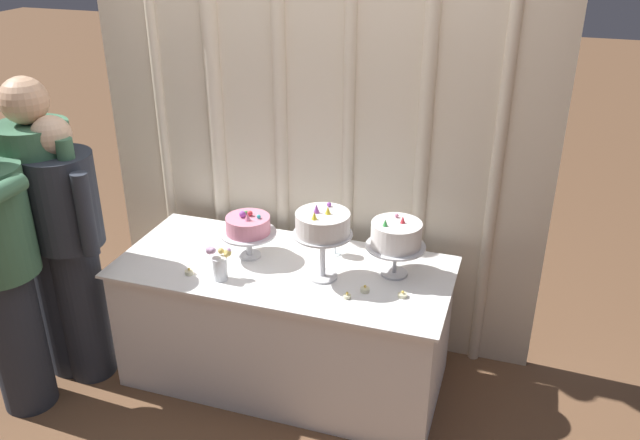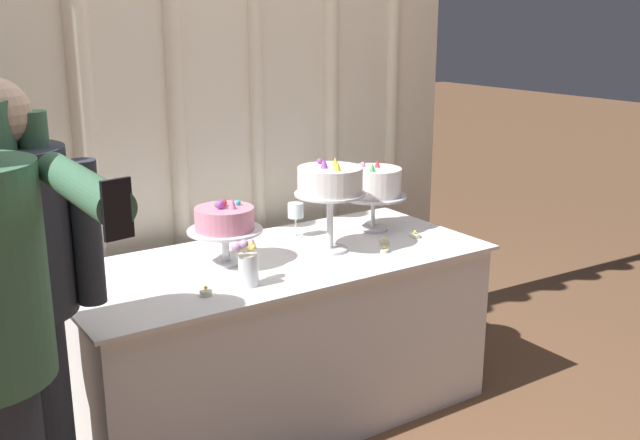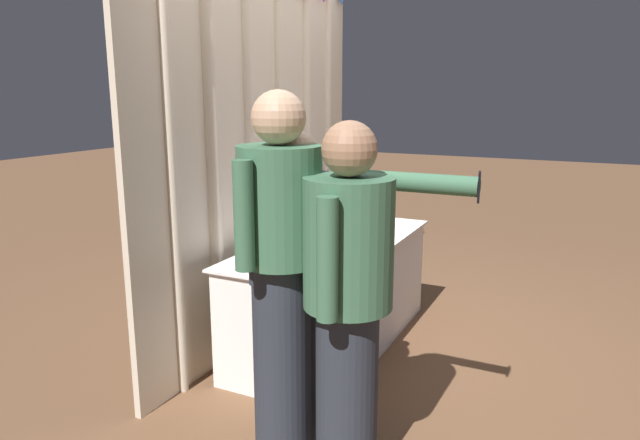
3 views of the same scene
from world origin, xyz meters
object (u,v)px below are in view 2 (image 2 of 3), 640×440
(cake_display_center, at_px, (330,184))
(tealight_near_left, at_px, (384,250))
(tealight_far_left, at_px, (206,293))
(tealight_near_right, at_px, (384,243))
(cake_display_leftmost, at_px, (225,222))
(flower_vase, at_px, (247,263))
(wine_glass, at_px, (296,212))
(cake_table, at_px, (279,338))
(cake_display_rightmost, at_px, (373,184))
(guest_man_dark_suit, at_px, (18,315))
(tealight_far_right, at_px, (416,236))

(cake_display_center, xyz_separation_m, tealight_near_left, (0.17, -0.15, -0.28))
(tealight_far_left, height_order, tealight_near_right, same)
(cake_display_leftmost, xyz_separation_m, flower_vase, (-0.04, -0.26, -0.09))
(tealight_far_left, bearing_deg, wine_glass, 34.12)
(flower_vase, bearing_deg, tealight_near_left, 2.21)
(cake_table, xyz_separation_m, tealight_near_right, (0.47, -0.11, 0.37))
(cake_display_center, distance_m, cake_display_rightmost, 0.38)
(cake_table, height_order, cake_display_center, cake_display_center)
(cake_display_leftmost, xyz_separation_m, tealight_near_right, (0.69, -0.16, -0.17))
(tealight_far_left, bearing_deg, cake_display_center, 15.66)
(tealight_near_right, bearing_deg, guest_man_dark_suit, -172.84)
(tealight_far_left, distance_m, tealight_near_left, 0.84)
(cake_display_center, bearing_deg, wine_glass, 92.51)
(cake_display_rightmost, distance_m, flower_vase, 0.90)
(cake_display_leftmost, bearing_deg, tealight_far_right, -9.59)
(cake_display_center, relative_size, wine_glass, 2.61)
(tealight_near_left, xyz_separation_m, tealight_near_right, (0.07, 0.08, 0.00))
(wine_glass, bearing_deg, tealight_near_right, -52.02)
(tealight_near_left, distance_m, tealight_far_right, 0.27)
(cake_table, distance_m, cake_display_leftmost, 0.58)
(cake_table, relative_size, tealight_near_right, 38.93)
(cake_display_leftmost, relative_size, cake_display_rightmost, 0.91)
(cake_display_rightmost, relative_size, flower_vase, 1.78)
(tealight_far_left, bearing_deg, cake_display_rightmost, 18.26)
(wine_glass, distance_m, tealight_far_right, 0.55)
(wine_glass, xyz_separation_m, tealight_near_left, (0.18, -0.41, -0.11))
(tealight_near_left, bearing_deg, cake_display_rightmost, 60.59)
(wine_glass, bearing_deg, tealight_far_left, -145.88)
(cake_display_leftmost, xyz_separation_m, cake_display_center, (0.44, -0.09, 0.11))
(flower_vase, distance_m, tealight_near_left, 0.67)
(cake_table, height_order, tealight_near_left, tealight_near_left)
(cake_display_leftmost, bearing_deg, tealight_far_left, -128.45)
(cake_display_rightmost, xyz_separation_m, wine_glass, (-0.35, 0.11, -0.10))
(cake_table, xyz_separation_m, guest_man_dark_suit, (-1.07, -0.31, 0.46))
(flower_vase, xyz_separation_m, tealight_far_right, (0.91, 0.12, -0.08))
(cake_table, distance_m, wine_glass, 0.57)
(cake_table, height_order, tealight_far_left, tealight_far_left)
(cake_display_leftmost, distance_m, guest_man_dark_suit, 0.93)
(wine_glass, distance_m, flower_vase, 0.64)
(tealight_far_right, bearing_deg, cake_display_leftmost, 170.41)
(cake_display_center, xyz_separation_m, tealight_far_right, (0.43, -0.06, -0.28))
(tealight_far_left, bearing_deg, guest_man_dark_suit, -173.23)
(tealight_near_right, bearing_deg, tealight_far_right, 2.67)
(cake_display_leftmost, relative_size, guest_man_dark_suit, 0.20)
(cake_display_rightmost, xyz_separation_m, tealight_near_right, (-0.10, -0.21, -0.21))
(flower_vase, bearing_deg, tealight_near_right, 8.44)
(cake_display_center, bearing_deg, tealight_far_left, -164.34)
(wine_glass, bearing_deg, tealight_near_left, -65.49)
(cake_display_rightmost, xyz_separation_m, flower_vase, (-0.83, -0.32, -0.13))
(cake_table, distance_m, cake_display_rightmost, 0.82)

